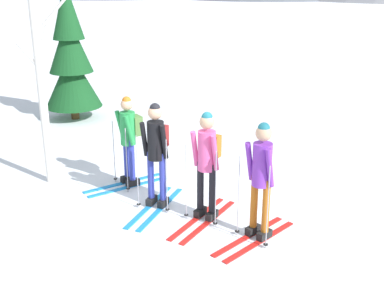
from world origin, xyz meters
TOP-DOWN VIEW (x-y plane):
  - ground_plane at (0.00, 0.00)m, footprint 400.00×400.00m
  - skier_in_green at (-1.15, 0.50)m, footprint 1.21×1.47m
  - skier_in_black at (-0.32, -0.15)m, footprint 0.61×1.70m
  - skier_in_pink at (0.61, -0.30)m, footprint 0.65×1.69m
  - skier_in_purple at (1.55, -0.63)m, footprint 0.98×1.58m
  - pine_tree_near at (-4.59, 4.00)m, footprint 1.52×1.52m
  - birch_tree_tall at (-2.67, 0.13)m, footprint 1.07×0.94m

SIDE VIEW (x-z plane):
  - ground_plane at x=0.00m, z-range 0.00..0.00m
  - skier_in_green at x=-1.15m, z-range 0.11..1.83m
  - skier_in_purple at x=1.55m, z-range 0.11..1.92m
  - skier_in_pink at x=0.61m, z-range 0.12..1.93m
  - skier_in_black at x=-0.32m, z-range 0.13..1.95m
  - pine_tree_near at x=-4.59m, z-range -0.16..3.52m
  - birch_tree_tall at x=-2.67m, z-range 0.07..3.74m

